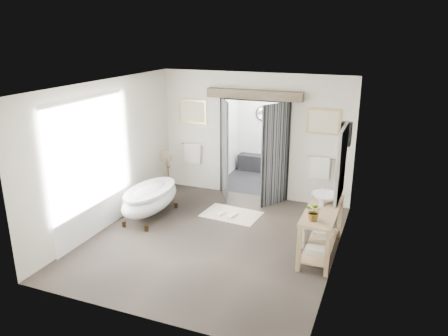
# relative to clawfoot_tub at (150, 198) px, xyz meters

# --- Properties ---
(ground_plane) EXTENTS (5.00, 5.00, 0.00)m
(ground_plane) POSITION_rel_clawfoot_tub_xyz_m (1.62, -0.49, -0.43)
(ground_plane) COLOR #4C4037
(room_shell) EXTENTS (4.52, 5.02, 2.91)m
(room_shell) POSITION_rel_clawfoot_tub_xyz_m (1.59, -0.61, 1.43)
(room_shell) COLOR beige
(room_shell) RESTS_ON ground_plane
(shower_room) EXTENTS (2.22, 2.01, 2.51)m
(shower_room) POSITION_rel_clawfoot_tub_xyz_m (1.62, 3.50, 0.48)
(shower_room) COLOR black
(shower_room) RESTS_ON ground_plane
(back_wall_dressing) EXTENTS (3.82, 0.75, 2.52)m
(back_wall_dressing) POSITION_rel_clawfoot_tub_xyz_m (1.62, 1.82, 1.14)
(back_wall_dressing) COLOR black
(back_wall_dressing) RESTS_ON ground_plane
(clawfoot_tub) EXTENTS (0.80, 1.78, 0.87)m
(clawfoot_tub) POSITION_rel_clawfoot_tub_xyz_m (0.00, 0.00, 0.00)
(clawfoot_tub) COLOR #3B2818
(clawfoot_tub) RESTS_ON ground_plane
(vanity) EXTENTS (0.57, 1.60, 0.85)m
(vanity) POSITION_rel_clawfoot_tub_xyz_m (3.57, -0.26, 0.08)
(vanity) COLOR tan
(vanity) RESTS_ON ground_plane
(pedestal_mirror) EXTENTS (0.33, 0.22, 1.12)m
(pedestal_mirror) POSITION_rel_clawfoot_tub_xyz_m (-0.31, 1.27, 0.06)
(pedestal_mirror) COLOR #71614A
(pedestal_mirror) RESTS_ON ground_plane
(rug) EXTENTS (1.26, 0.90, 0.01)m
(rug) POSITION_rel_clawfoot_tub_xyz_m (1.55, 0.73, -0.42)
(rug) COLOR beige
(rug) RESTS_ON ground_plane
(slippers) EXTENTS (0.42, 0.30, 0.05)m
(slippers) POSITION_rel_clawfoot_tub_xyz_m (1.49, 0.62, -0.38)
(slippers) COLOR silver
(slippers) RESTS_ON rug
(basin) EXTENTS (0.62, 0.62, 0.17)m
(basin) POSITION_rel_clawfoot_tub_xyz_m (3.58, 0.05, 0.51)
(basin) COLOR white
(basin) RESTS_ON vanity
(plant) EXTENTS (0.34, 0.31, 0.31)m
(plant) POSITION_rel_clawfoot_tub_xyz_m (3.54, -0.78, 0.58)
(plant) COLOR gray
(plant) RESTS_ON vanity
(soap_bottle_a) EXTENTS (0.08, 0.08, 0.18)m
(soap_bottle_a) POSITION_rel_clawfoot_tub_xyz_m (3.55, -0.12, 0.51)
(soap_bottle_a) COLOR gray
(soap_bottle_a) RESTS_ON vanity
(soap_bottle_b) EXTENTS (0.17, 0.17, 0.18)m
(soap_bottle_b) POSITION_rel_clawfoot_tub_xyz_m (3.49, 0.31, 0.51)
(soap_bottle_b) COLOR gray
(soap_bottle_b) RESTS_ON vanity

